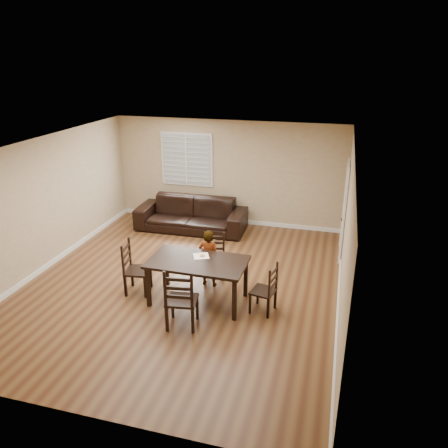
{
  "coord_description": "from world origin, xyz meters",
  "views": [
    {
      "loc": [
        2.79,
        -7.1,
        4.25
      ],
      "look_at": [
        0.62,
        0.85,
        1.0
      ],
      "focal_mm": 35.0,
      "sensor_mm": 36.0,
      "label": 1
    }
  ],
  "objects_px": {
    "chair_near": "(215,256)",
    "sofa": "(191,214)",
    "child": "(209,258)",
    "chair_right": "(269,291)",
    "chair_left": "(131,269)",
    "donut": "(202,255)",
    "chair_far": "(180,303)",
    "dining_table": "(198,265)"
  },
  "relations": [
    {
      "from": "chair_left",
      "to": "donut",
      "type": "relative_size",
      "value": 10.23
    },
    {
      "from": "donut",
      "to": "sofa",
      "type": "relative_size",
      "value": 0.04
    },
    {
      "from": "chair_near",
      "to": "chair_left",
      "type": "relative_size",
      "value": 0.88
    },
    {
      "from": "chair_left",
      "to": "child",
      "type": "xyz_separation_m",
      "value": [
        1.33,
        0.63,
        0.11
      ]
    },
    {
      "from": "chair_far",
      "to": "donut",
      "type": "distance_m",
      "value": 1.17
    },
    {
      "from": "chair_left",
      "to": "chair_right",
      "type": "height_order",
      "value": "chair_left"
    },
    {
      "from": "chair_near",
      "to": "chair_far",
      "type": "xyz_separation_m",
      "value": [
        0.01,
        -2.01,
        0.09
      ]
    },
    {
      "from": "chair_far",
      "to": "chair_near",
      "type": "bearing_deg",
      "value": -97.74
    },
    {
      "from": "dining_table",
      "to": "child",
      "type": "distance_m",
      "value": 0.65
    },
    {
      "from": "chair_far",
      "to": "chair_right",
      "type": "xyz_separation_m",
      "value": [
        1.3,
        0.88,
        -0.08
      ]
    },
    {
      "from": "donut",
      "to": "chair_left",
      "type": "bearing_deg",
      "value": -171.75
    },
    {
      "from": "chair_right",
      "to": "chair_left",
      "type": "bearing_deg",
      "value": -79.91
    },
    {
      "from": "dining_table",
      "to": "child",
      "type": "height_order",
      "value": "child"
    },
    {
      "from": "chair_near",
      "to": "sofa",
      "type": "relative_size",
      "value": 0.33
    },
    {
      "from": "chair_far",
      "to": "donut",
      "type": "relative_size",
      "value": 10.92
    },
    {
      "from": "chair_near",
      "to": "chair_right",
      "type": "xyz_separation_m",
      "value": [
        1.31,
        -1.13,
        0.01
      ]
    },
    {
      "from": "chair_near",
      "to": "sofa",
      "type": "height_order",
      "value": "chair_near"
    },
    {
      "from": "dining_table",
      "to": "donut",
      "type": "xyz_separation_m",
      "value": [
        0.02,
        0.2,
        0.11
      ]
    },
    {
      "from": "chair_near",
      "to": "child",
      "type": "height_order",
      "value": "child"
    },
    {
      "from": "child",
      "to": "sofa",
      "type": "distance_m",
      "value": 2.94
    },
    {
      "from": "chair_near",
      "to": "chair_right",
      "type": "bearing_deg",
      "value": -50.96
    },
    {
      "from": "chair_left",
      "to": "chair_right",
      "type": "xyz_separation_m",
      "value": [
        2.62,
        -0.04,
        -0.05
      ]
    },
    {
      "from": "chair_near",
      "to": "child",
      "type": "xyz_separation_m",
      "value": [
        0.01,
        -0.46,
        0.16
      ]
    },
    {
      "from": "dining_table",
      "to": "sofa",
      "type": "relative_size",
      "value": 0.64
    },
    {
      "from": "dining_table",
      "to": "donut",
      "type": "distance_m",
      "value": 0.23
    },
    {
      "from": "chair_left",
      "to": "chair_far",
      "type": "bearing_deg",
      "value": -133.47
    },
    {
      "from": "chair_left",
      "to": "sofa",
      "type": "xyz_separation_m",
      "value": [
        0.05,
        3.27,
        -0.06
      ]
    },
    {
      "from": "chair_far",
      "to": "chair_right",
      "type": "relative_size",
      "value": 1.2
    },
    {
      "from": "chair_near",
      "to": "donut",
      "type": "bearing_deg",
      "value": -98.39
    },
    {
      "from": "chair_left",
      "to": "donut",
      "type": "bearing_deg",
      "value": -90.27
    },
    {
      "from": "donut",
      "to": "sofa",
      "type": "distance_m",
      "value": 3.36
    },
    {
      "from": "child",
      "to": "donut",
      "type": "relative_size",
      "value": 11.42
    },
    {
      "from": "dining_table",
      "to": "chair_far",
      "type": "distance_m",
      "value": 0.95
    },
    {
      "from": "child",
      "to": "chair_right",
      "type": "bearing_deg",
      "value": 155.26
    },
    {
      "from": "chair_right",
      "to": "sofa",
      "type": "height_order",
      "value": "chair_right"
    },
    {
      "from": "child",
      "to": "sofa",
      "type": "bearing_deg",
      "value": -61.44
    },
    {
      "from": "chair_near",
      "to": "sofa",
      "type": "bearing_deg",
      "value": 109.91
    },
    {
      "from": "child",
      "to": "dining_table",
      "type": "bearing_deg",
      "value": 91.73
    },
    {
      "from": "chair_far",
      "to": "sofa",
      "type": "relative_size",
      "value": 0.4
    },
    {
      "from": "child",
      "to": "donut",
      "type": "distance_m",
      "value": 0.51
    },
    {
      "from": "chair_near",
      "to": "donut",
      "type": "distance_m",
      "value": 0.99
    },
    {
      "from": "chair_left",
      "to": "dining_table",
      "type": "bearing_deg",
      "value": -98.54
    }
  ]
}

